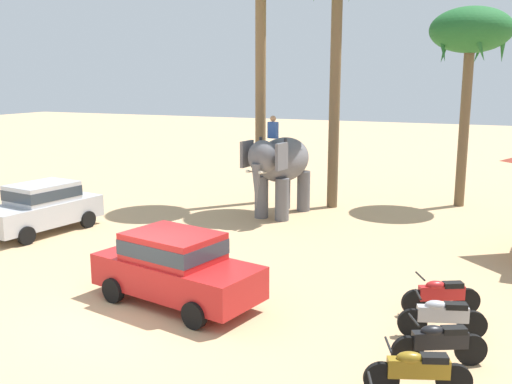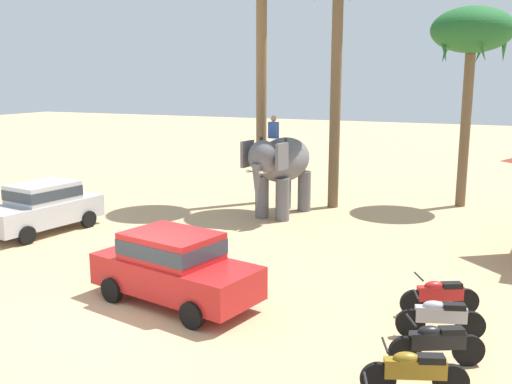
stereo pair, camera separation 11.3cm
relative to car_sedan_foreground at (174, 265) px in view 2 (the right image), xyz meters
name	(u,v)px [view 2 (the right image)]	position (x,y,z in m)	size (l,w,h in m)	color
ground_plane	(134,315)	(-0.43, -1.03, -0.93)	(120.00, 120.00, 0.00)	tan
car_sedan_foreground	(174,265)	(0.00, 0.00, 0.00)	(4.36, 2.48, 1.70)	red
car_parked_far_side	(43,205)	(-7.59, 3.65, 0.00)	(2.31, 4.30, 1.70)	#B7BABF
elephant_with_mahout	(281,165)	(-1.00, 9.25, 1.06)	(1.95, 3.96, 3.88)	slate
motorcycle_mid_row	(415,371)	(5.86, -1.92, -0.46)	(1.72, 0.82, 0.94)	black
motorcycle_fourth_in_row	(437,343)	(6.06, -0.68, -0.46)	(1.64, 0.95, 0.94)	black
motorcycle_far_in_row	(440,317)	(5.97, 0.57, -0.46)	(1.74, 0.77, 0.94)	black
motorcycle_end_of_row	(440,295)	(5.82, 1.79, -0.46)	(1.64, 0.96, 0.94)	black
palm_tree_left_of_road	(472,36)	(5.20, 13.87, 5.94)	(3.20, 3.20, 8.00)	brown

